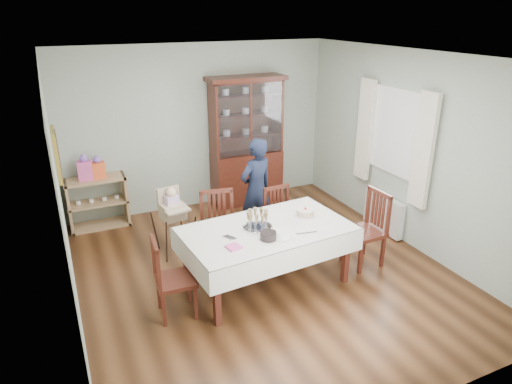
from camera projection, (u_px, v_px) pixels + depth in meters
floor at (263, 271)px, 5.94m from camera, size 5.00×5.00×0.00m
room_shell at (246, 135)px, 5.75m from camera, size 5.00×5.00×5.00m
dining_table at (267, 256)px, 5.55m from camera, size 2.09×1.31×0.76m
china_cabinet at (246, 140)px, 7.71m from camera, size 1.30×0.48×2.18m
sideboard at (98, 203)px, 7.03m from camera, size 0.90×0.38×0.80m
picture_frame at (56, 155)px, 5.14m from camera, size 0.04×0.48×0.58m
window at (396, 132)px, 6.47m from camera, size 0.04×1.02×1.22m
curtain_left at (424, 151)px, 5.96m from camera, size 0.07×0.30×1.55m
curtain_right at (365, 130)px, 7.01m from camera, size 0.07×0.30×1.55m
radiator at (383, 213)px, 6.91m from camera, size 0.10×0.80×0.55m
chair_far_left at (220, 246)px, 5.94m from camera, size 0.54×0.54×1.02m
chair_far_right at (281, 233)px, 6.35m from camera, size 0.43×0.43×0.92m
chair_end_left at (175, 292)px, 5.02m from camera, size 0.45×0.45×0.94m
chair_end_right at (364, 243)px, 6.03m from camera, size 0.47×0.47×1.01m
woman at (256, 190)px, 6.55m from camera, size 0.64×0.51×1.52m
high_chair at (174, 227)px, 6.32m from camera, size 0.48×0.48×0.95m
champagne_tray at (257, 222)px, 5.40m from camera, size 0.35×0.35×0.21m
birthday_cake at (305, 213)px, 5.70m from camera, size 0.26×0.26×0.18m
plate_stack_dark at (268, 236)px, 5.13m from camera, size 0.24×0.24×0.09m
plate_stack_white at (282, 234)px, 5.18m from camera, size 0.26×0.26×0.09m
napkin_stack at (234, 247)px, 4.96m from camera, size 0.17×0.17×0.02m
cutlery at (227, 238)px, 5.17m from camera, size 0.15×0.17×0.01m
cake_knife at (306, 233)px, 5.28m from camera, size 0.26×0.07×0.01m
gift_bag_pink at (85, 169)px, 6.76m from camera, size 0.22×0.14×0.40m
gift_bag_orange at (98, 168)px, 6.84m from camera, size 0.20×0.14×0.35m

